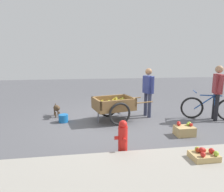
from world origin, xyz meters
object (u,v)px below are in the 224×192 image
bicycle (210,108)px  mixed_fruit_crate (184,130)px  apple_crate (204,158)px  fire_hydrant (123,137)px  dog (57,108)px  vendor_person (148,88)px  fruit_cart (114,106)px  cyclist_person (217,88)px  plastic_bucket (63,118)px

bicycle → mixed_fruit_crate: bearing=37.7°
bicycle → apple_crate: (1.71, 2.35, -0.22)m
fire_hydrant → apple_crate: size_ratio=1.52×
bicycle → dog: 4.64m
bicycle → vendor_person: bearing=-18.5°
apple_crate → fruit_cart: bearing=-66.9°
fruit_cart → cyclist_person: 3.05m
vendor_person → fruit_cart: bearing=13.5°
vendor_person → bicycle: size_ratio=0.96×
fruit_cart → cyclist_person: bearing=173.0°
vendor_person → dog: (2.81, -0.38, -0.62)m
fruit_cart → fire_hydrant: fruit_cart is taller
fruit_cart → apple_crate: bearing=113.1°
apple_crate → plastic_bucket: bearing=-46.7°
fruit_cart → bicycle: size_ratio=1.14×
bicycle → cyclist_person: 0.63m
bicycle → mixed_fruit_crate: 1.73m
mixed_fruit_crate → vendor_person: bearing=-77.1°
bicycle → plastic_bucket: 4.31m
vendor_person → fire_hydrant: size_ratio=2.25×
fire_hydrant → plastic_bucket: bearing=-58.6°
fire_hydrant → apple_crate: bearing=154.4°
fruit_cart → apple_crate: (-1.13, 2.66, -0.31)m
bicycle → cyclist_person: (-0.14, 0.05, 0.61)m
bicycle → mixed_fruit_crate: (1.35, 1.05, -0.23)m
vendor_person → apple_crate: 3.02m
bicycle → apple_crate: size_ratio=3.57×
mixed_fruit_crate → fire_hydrant: bearing=22.8°
fruit_cart → vendor_person: vendor_person is taller
cyclist_person → fruit_cart: bearing=-7.0°
mixed_fruit_crate → cyclist_person: bearing=-146.5°
fruit_cart → dog: 1.82m
fire_hydrant → vendor_person: bearing=-118.7°
cyclist_person → apple_crate: 3.06m
dog → apple_crate: 4.35m
vendor_person → cyclist_person: (-1.87, 0.63, 0.07)m
vendor_person → bicycle: 1.90m
bicycle → apple_crate: bicycle is taller
plastic_bucket → mixed_fruit_crate: bearing=153.9°
fruit_cart → bicycle: 2.86m
fruit_cart → plastic_bucket: size_ratio=6.59×
mixed_fruit_crate → apple_crate: bearing=74.7°
dog → mixed_fruit_crate: size_ratio=1.49×
plastic_bucket → mixed_fruit_crate: (-2.93, 1.44, 0.01)m
cyclist_person → fire_hydrant: cyclist_person is taller
fruit_cart → mixed_fruit_crate: 2.04m
fire_hydrant → plastic_bucket: fire_hydrant is taller
dog → vendor_person: bearing=172.3°
bicycle → dog: bicycle is taller
cyclist_person → dog: cyclist_person is taller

